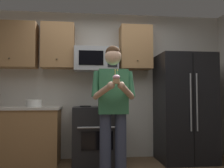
# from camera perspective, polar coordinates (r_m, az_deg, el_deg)

# --- Properties ---
(wall_back) EXTENTS (4.40, 0.10, 2.60)m
(wall_back) POSITION_cam_1_polar(r_m,az_deg,el_deg) (4.53, -1.94, -0.21)
(wall_back) COLOR beige
(wall_back) RESTS_ON ground
(oven_range) EXTENTS (0.76, 0.70, 0.93)m
(oven_range) POSITION_cam_1_polar(r_m,az_deg,el_deg) (4.18, -3.64, -11.50)
(oven_range) COLOR black
(oven_range) RESTS_ON ground
(microwave) EXTENTS (0.74, 0.41, 0.40)m
(microwave) POSITION_cam_1_polar(r_m,az_deg,el_deg) (4.30, -3.66, 5.58)
(microwave) COLOR #9EA0A5
(refrigerator) EXTENTS (0.90, 0.75, 1.80)m
(refrigerator) POSITION_cam_1_polar(r_m,az_deg,el_deg) (4.43, 16.27, -5.20)
(refrigerator) COLOR black
(refrigerator) RESTS_ON ground
(cabinet_row_upper) EXTENTS (2.78, 0.36, 0.76)m
(cabinet_row_upper) POSITION_cam_1_polar(r_m,az_deg,el_deg) (4.40, -11.27, 8.47)
(cabinet_row_upper) COLOR #9E7247
(counter_left) EXTENTS (1.44, 0.66, 0.92)m
(counter_left) POSITION_cam_1_polar(r_m,az_deg,el_deg) (4.34, -21.42, -10.98)
(counter_left) COLOR #9E7247
(counter_left) RESTS_ON ground
(bowl_large_white) EXTENTS (0.25, 0.25, 0.12)m
(bowl_large_white) POSITION_cam_1_polar(r_m,az_deg,el_deg) (4.23, -17.47, -4.19)
(bowl_large_white) COLOR white
(bowl_large_white) RESTS_ON counter_left
(person) EXTENTS (0.60, 0.48, 1.76)m
(person) POSITION_cam_1_polar(r_m,az_deg,el_deg) (3.25, 0.27, -4.48)
(person) COLOR #383F59
(person) RESTS_ON ground
(cupcake) EXTENTS (0.09, 0.09, 0.17)m
(cupcake) POSITION_cam_1_polar(r_m,az_deg,el_deg) (2.93, 1.00, 1.17)
(cupcake) COLOR #A87F56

